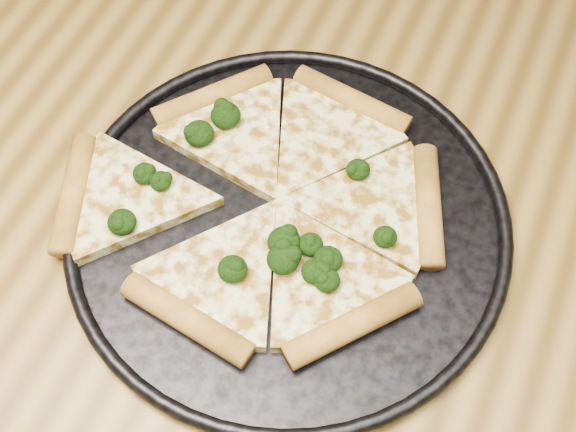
% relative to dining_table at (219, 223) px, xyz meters
% --- Properties ---
extents(ground, '(4.00, 4.00, 0.00)m').
position_rel_dining_table_xyz_m(ground, '(0.00, 0.00, -0.66)').
color(ground, brown).
rests_on(ground, ground).
extents(dining_table, '(1.20, 0.90, 0.75)m').
position_rel_dining_table_xyz_m(dining_table, '(0.00, 0.00, 0.00)').
color(dining_table, olive).
rests_on(dining_table, ground).
extents(pizza_pan, '(0.39, 0.39, 0.02)m').
position_rel_dining_table_xyz_m(pizza_pan, '(0.09, -0.02, 0.10)').
color(pizza_pan, black).
rests_on(pizza_pan, dining_table).
extents(pizza, '(0.36, 0.30, 0.02)m').
position_rel_dining_table_xyz_m(pizza, '(0.06, -0.01, 0.11)').
color(pizza, '#DDD987').
rests_on(pizza, pizza_pan).
extents(broccoli_florets, '(0.24, 0.17, 0.02)m').
position_rel_dining_table_xyz_m(broccoli_florets, '(0.06, -0.04, 0.12)').
color(broccoli_florets, black).
rests_on(broccoli_florets, pizza).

